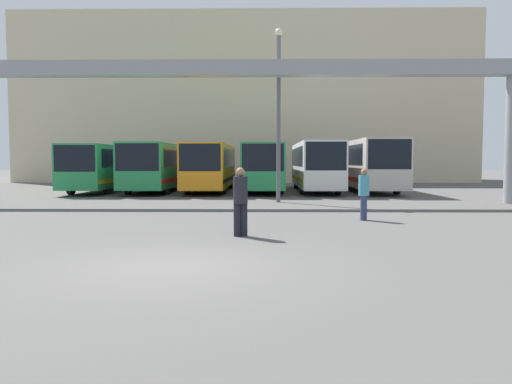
{
  "coord_description": "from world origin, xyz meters",
  "views": [
    {
      "loc": [
        1.75,
        -9.25,
        1.99
      ],
      "look_at": [
        1.34,
        17.82,
        0.3
      ],
      "focal_mm": 35.0,
      "sensor_mm": 36.0,
      "label": 1
    }
  ],
  "objects_px": {
    "bus_slot_2": "(211,165)",
    "bus_slot_3": "(263,165)",
    "bus_slot_1": "(158,164)",
    "bus_slot_5": "(367,163)",
    "lamp_post": "(279,109)",
    "pedestrian_mid_left": "(364,193)",
    "pedestrian_near_right": "(240,200)",
    "bus_slot_0": "(104,165)",
    "bus_slot_4": "(315,164)"
  },
  "relations": [
    {
      "from": "bus_slot_4",
      "to": "pedestrian_mid_left",
      "type": "bearing_deg",
      "value": -90.07
    },
    {
      "from": "bus_slot_2",
      "to": "lamp_post",
      "type": "height_order",
      "value": "lamp_post"
    },
    {
      "from": "lamp_post",
      "to": "bus_slot_2",
      "type": "bearing_deg",
      "value": 115.39
    },
    {
      "from": "lamp_post",
      "to": "pedestrian_near_right",
      "type": "bearing_deg",
      "value": -96.89
    },
    {
      "from": "bus_slot_2",
      "to": "pedestrian_mid_left",
      "type": "xyz_separation_m",
      "value": [
        6.84,
        -16.11,
        -0.83
      ]
    },
    {
      "from": "pedestrian_near_right",
      "to": "pedestrian_mid_left",
      "type": "relative_size",
      "value": 1.05
    },
    {
      "from": "bus_slot_0",
      "to": "bus_slot_1",
      "type": "distance_m",
      "value": 3.44
    },
    {
      "from": "bus_slot_1",
      "to": "bus_slot_2",
      "type": "height_order",
      "value": "bus_slot_1"
    },
    {
      "from": "pedestrian_near_right",
      "to": "bus_slot_0",
      "type": "bearing_deg",
      "value": -75.61
    },
    {
      "from": "pedestrian_near_right",
      "to": "pedestrian_mid_left",
      "type": "xyz_separation_m",
      "value": [
        3.98,
        3.64,
        -0.04
      ]
    },
    {
      "from": "bus_slot_3",
      "to": "pedestrian_mid_left",
      "type": "distance_m",
      "value": 16.86
    },
    {
      "from": "bus_slot_3",
      "to": "lamp_post",
      "type": "distance_m",
      "value": 9.63
    },
    {
      "from": "pedestrian_near_right",
      "to": "lamp_post",
      "type": "relative_size",
      "value": 0.22
    },
    {
      "from": "bus_slot_1",
      "to": "pedestrian_mid_left",
      "type": "bearing_deg",
      "value": -56.81
    },
    {
      "from": "bus_slot_0",
      "to": "pedestrian_mid_left",
      "type": "bearing_deg",
      "value": -48.28
    },
    {
      "from": "bus_slot_2",
      "to": "bus_slot_1",
      "type": "bearing_deg",
      "value": -173.02
    },
    {
      "from": "bus_slot_0",
      "to": "bus_slot_4",
      "type": "bearing_deg",
      "value": 2.63
    },
    {
      "from": "bus_slot_2",
      "to": "pedestrian_mid_left",
      "type": "height_order",
      "value": "bus_slot_2"
    },
    {
      "from": "bus_slot_2",
      "to": "bus_slot_5",
      "type": "xyz_separation_m",
      "value": [
        10.28,
        0.26,
        0.13
      ]
    },
    {
      "from": "bus_slot_1",
      "to": "bus_slot_3",
      "type": "distance_m",
      "value": 6.9
    },
    {
      "from": "bus_slot_0",
      "to": "bus_slot_5",
      "type": "height_order",
      "value": "bus_slot_5"
    },
    {
      "from": "bus_slot_0",
      "to": "bus_slot_2",
      "type": "bearing_deg",
      "value": 6.28
    },
    {
      "from": "bus_slot_0",
      "to": "bus_slot_1",
      "type": "height_order",
      "value": "bus_slot_1"
    },
    {
      "from": "bus_slot_3",
      "to": "bus_slot_4",
      "type": "bearing_deg",
      "value": -8.49
    },
    {
      "from": "bus_slot_1",
      "to": "lamp_post",
      "type": "distance_m",
      "value": 11.65
    },
    {
      "from": "bus_slot_1",
      "to": "bus_slot_5",
      "type": "bearing_deg",
      "value": 2.83
    },
    {
      "from": "pedestrian_mid_left",
      "to": "bus_slot_3",
      "type": "bearing_deg",
      "value": 33.56
    },
    {
      "from": "bus_slot_0",
      "to": "pedestrian_mid_left",
      "type": "distance_m",
      "value": 20.59
    },
    {
      "from": "bus_slot_2",
      "to": "bus_slot_3",
      "type": "height_order",
      "value": "bus_slot_2"
    },
    {
      "from": "bus_slot_3",
      "to": "lamp_post",
      "type": "relative_size",
      "value": 1.49
    },
    {
      "from": "bus_slot_2",
      "to": "bus_slot_3",
      "type": "relative_size",
      "value": 0.94
    },
    {
      "from": "pedestrian_near_right",
      "to": "bus_slot_1",
      "type": "bearing_deg",
      "value": -84.68
    },
    {
      "from": "bus_slot_3",
      "to": "pedestrian_near_right",
      "type": "relative_size",
      "value": 6.79
    },
    {
      "from": "bus_slot_3",
      "to": "bus_slot_4",
      "type": "height_order",
      "value": "bus_slot_4"
    },
    {
      "from": "bus_slot_2",
      "to": "lamp_post",
      "type": "relative_size",
      "value": 1.4
    },
    {
      "from": "bus_slot_1",
      "to": "pedestrian_mid_left",
      "type": "distance_m",
      "value": 18.77
    },
    {
      "from": "bus_slot_0",
      "to": "pedestrian_mid_left",
      "type": "xyz_separation_m",
      "value": [
        13.69,
        -15.36,
        -0.78
      ]
    },
    {
      "from": "bus_slot_1",
      "to": "lamp_post",
      "type": "relative_size",
      "value": 1.3
    },
    {
      "from": "bus_slot_1",
      "to": "pedestrian_near_right",
      "type": "relative_size",
      "value": 5.9
    },
    {
      "from": "lamp_post",
      "to": "pedestrian_mid_left",
      "type": "bearing_deg",
      "value": -70.02
    },
    {
      "from": "bus_slot_0",
      "to": "bus_slot_2",
      "type": "xyz_separation_m",
      "value": [
        6.86,
        0.75,
        0.05
      ]
    },
    {
      "from": "bus_slot_5",
      "to": "lamp_post",
      "type": "distance_m",
      "value": 11.24
    },
    {
      "from": "bus_slot_4",
      "to": "bus_slot_3",
      "type": "bearing_deg",
      "value": 171.51
    },
    {
      "from": "bus_slot_2",
      "to": "lamp_post",
      "type": "xyz_separation_m",
      "value": [
        4.18,
        -8.81,
        2.74
      ]
    },
    {
      "from": "bus_slot_2",
      "to": "bus_slot_5",
      "type": "distance_m",
      "value": 10.29
    },
    {
      "from": "bus_slot_4",
      "to": "lamp_post",
      "type": "bearing_deg",
      "value": -107.11
    },
    {
      "from": "bus_slot_2",
      "to": "pedestrian_near_right",
      "type": "height_order",
      "value": "bus_slot_2"
    },
    {
      "from": "bus_slot_4",
      "to": "pedestrian_near_right",
      "type": "relative_size",
      "value": 6.23
    },
    {
      "from": "bus_slot_2",
      "to": "pedestrian_mid_left",
      "type": "bearing_deg",
      "value": -67.01
    },
    {
      "from": "bus_slot_0",
      "to": "lamp_post",
      "type": "xyz_separation_m",
      "value": [
        11.04,
        -8.06,
        2.79
      ]
    }
  ]
}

